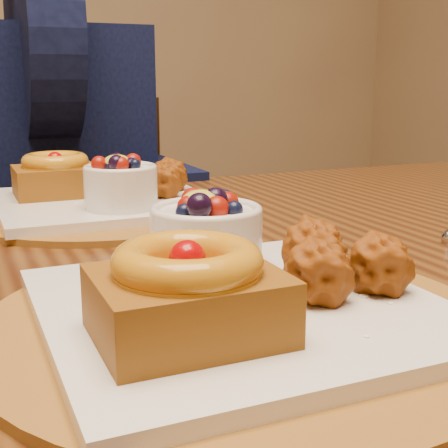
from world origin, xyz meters
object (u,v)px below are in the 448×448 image
at_px(chair_far, 61,284).
at_px(diner, 46,121).
at_px(place_setting_near, 233,289).
at_px(dining_table, 154,321).
at_px(place_setting_far, 103,194).

xyz_separation_m(chair_far, diner, (-0.02, -0.06, 0.36)).
xyz_separation_m(place_setting_near, diner, (-0.01, 0.89, 0.07)).
bearing_deg(place_setting_near, diner, 90.39).
bearing_deg(diner, place_setting_near, -96.16).
bearing_deg(chair_far, diner, -86.37).
height_order(dining_table, diner, diner).
relative_size(dining_table, place_setting_far, 4.21).
relative_size(place_setting_near, place_setting_far, 1.00).
relative_size(place_setting_far, chair_far, 0.43).
bearing_deg(dining_table, place_setting_near, -90.85).
relative_size(dining_table, diner, 2.00).
relative_size(dining_table, chair_far, 1.79).
xyz_separation_m(dining_table, chair_far, (0.01, 0.73, -0.18)).
height_order(place_setting_near, chair_far, chair_far).
bearing_deg(place_setting_far, place_setting_near, -90.03).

